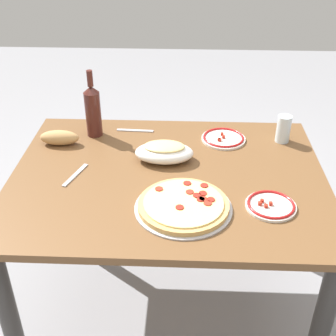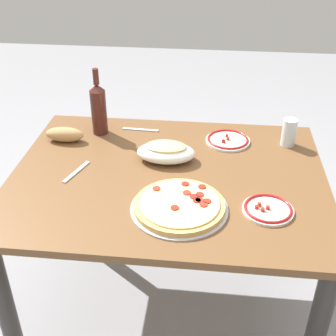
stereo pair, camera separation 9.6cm
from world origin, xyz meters
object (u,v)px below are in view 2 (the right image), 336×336
baked_pasta_dish (166,151)px  water_glass (289,132)px  dining_table (168,199)px  bread_loaf (65,134)px  side_plate_near (268,209)px  side_plate_far (228,140)px  wine_bottle (99,108)px  pepperoni_pizza (179,206)px

baked_pasta_dish → water_glass: 0.55m
dining_table → bread_loaf: size_ratio=7.25×
side_plate_near → bread_loaf: bread_loaf is taller
baked_pasta_dish → side_plate_near: 0.50m
bread_loaf → side_plate_far: bearing=5.5°
wine_bottle → water_glass: (0.84, -0.03, -0.06)m
pepperoni_pizza → bread_loaf: (-0.55, 0.44, 0.02)m
water_glass → side_plate_near: (-0.12, -0.49, -0.05)m
baked_pasta_dish → pepperoni_pizza: bearing=-75.6°
pepperoni_pizza → baked_pasta_dish: baked_pasta_dish is taller
water_glass → bread_loaf: water_glass is taller
dining_table → side_plate_near: side_plate_near is taller
water_glass → side_plate_far: 0.26m
pepperoni_pizza → baked_pasta_dish: size_ratio=1.44×
dining_table → side_plate_far: bearing=51.4°
dining_table → wine_bottle: bearing=137.2°
water_glass → side_plate_near: 0.51m
wine_bottle → water_glass: wine_bottle is taller
side_plate_far → bread_loaf: (-0.72, -0.07, 0.02)m
baked_pasta_dish → wine_bottle: (-0.33, 0.21, 0.08)m
wine_bottle → bread_loaf: 0.19m
dining_table → pepperoni_pizza: (0.06, -0.22, 0.13)m
pepperoni_pizza → baked_pasta_dish: (-0.08, 0.33, 0.03)m
wine_bottle → water_glass: bearing=-1.7°
side_plate_far → bread_loaf: bread_loaf is taller
baked_pasta_dish → water_glass: (0.51, 0.19, 0.02)m
dining_table → water_glass: 0.60m
wine_bottle → pepperoni_pizza: bearing=-52.7°
wine_bottle → water_glass: size_ratio=2.51×
side_plate_near → side_plate_far: size_ratio=0.92×
dining_table → wine_bottle: wine_bottle is taller
bread_loaf → dining_table: bearing=-24.9°
dining_table → pepperoni_pizza: pepperoni_pizza is taller
side_plate_far → bread_loaf: 0.72m
baked_pasta_dish → wine_bottle: wine_bottle is taller
pepperoni_pizza → side_plate_far: 0.54m
wine_bottle → baked_pasta_dish: bearing=-33.1°
pepperoni_pizza → water_glass: 0.67m
dining_table → wine_bottle: 0.53m
pepperoni_pizza → wine_bottle: 0.69m
baked_pasta_dish → bread_loaf: (-0.46, 0.12, -0.01)m
baked_pasta_dish → wine_bottle: 0.40m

